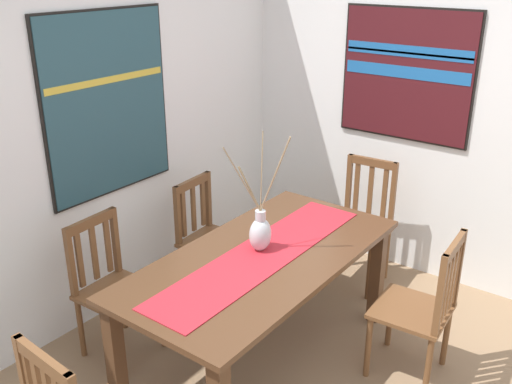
# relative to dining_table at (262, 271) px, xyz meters

# --- Properties ---
(wall_back) EXTENTS (6.40, 0.12, 2.70)m
(wall_back) POSITION_rel_dining_table_xyz_m (-0.13, 1.28, 0.71)
(wall_back) COLOR white
(wall_back) RESTS_ON ground_plane
(wall_side) EXTENTS (0.12, 6.40, 2.70)m
(wall_side) POSITION_rel_dining_table_xyz_m (1.73, -0.58, 0.71)
(wall_side) COLOR white
(wall_side) RESTS_ON ground_plane
(dining_table) EXTENTS (1.82, 0.89, 0.75)m
(dining_table) POSITION_rel_dining_table_xyz_m (0.00, 0.00, 0.00)
(dining_table) COLOR #51331E
(dining_table) RESTS_ON ground_plane
(table_runner) EXTENTS (1.67, 0.36, 0.01)m
(table_runner) POSITION_rel_dining_table_xyz_m (-0.00, 0.00, 0.11)
(table_runner) COLOR #B7232D
(table_runner) RESTS_ON dining_table
(centerpiece_vase) EXTENTS (0.23, 0.30, 0.71)m
(centerpiece_vase) POSITION_rel_dining_table_xyz_m (0.05, 0.05, 0.23)
(centerpiece_vase) COLOR silver
(centerpiece_vase) RESTS_ON dining_table
(chair_0) EXTENTS (0.45, 0.45, 0.96)m
(chair_0) POSITION_rel_dining_table_xyz_m (1.27, -0.01, -0.16)
(chair_0) COLOR brown
(chair_0) RESTS_ON ground_plane
(chair_1) EXTENTS (0.44, 0.44, 0.90)m
(chair_1) POSITION_rel_dining_table_xyz_m (-0.46, 0.82, -0.18)
(chair_1) COLOR brown
(chair_1) RESTS_ON ground_plane
(chair_3) EXTENTS (0.45, 0.45, 0.88)m
(chair_3) POSITION_rel_dining_table_xyz_m (0.43, 0.80, -0.18)
(chair_3) COLOR brown
(chair_3) RESTS_ON ground_plane
(chair_4) EXTENTS (0.45, 0.45, 0.93)m
(chair_4) POSITION_rel_dining_table_xyz_m (0.46, -0.83, -0.16)
(chair_4) COLOR brown
(chair_4) RESTS_ON ground_plane
(painting_on_back_wall) EXTENTS (0.99, 0.05, 1.19)m
(painting_on_back_wall) POSITION_rel_dining_table_xyz_m (-0.04, 1.22, 0.83)
(painting_on_back_wall) COLOR black
(painting_on_side_wall) EXTENTS (0.05, 1.02, 0.97)m
(painting_on_side_wall) POSITION_rel_dining_table_xyz_m (1.66, -0.09, 0.92)
(painting_on_side_wall) COLOR black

